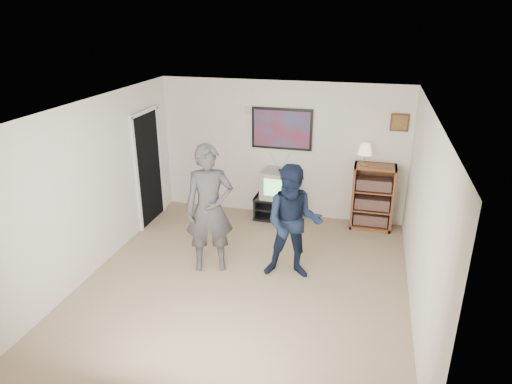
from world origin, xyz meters
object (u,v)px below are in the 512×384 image
at_px(media_stand, 278,208).
at_px(person_tall, 209,209).
at_px(crt_television, 280,184).
at_px(bookshelf, 373,197).
at_px(person_short, 293,223).

bearing_deg(media_stand, person_tall, -106.16).
xyz_separation_m(crt_television, person_tall, (-0.63, -1.95, 0.27)).
height_order(crt_television, bookshelf, bookshelf).
distance_m(media_stand, bookshelf, 1.71).
bearing_deg(person_tall, media_stand, 52.71).
relative_size(bookshelf, person_tall, 0.61).
bearing_deg(bookshelf, person_tall, -138.78).
xyz_separation_m(media_stand, crt_television, (0.02, -0.00, 0.47)).
relative_size(crt_television, bookshelf, 0.52).
bearing_deg(crt_television, person_short, -66.66).
relative_size(bookshelf, person_short, 0.69).
bearing_deg(person_short, bookshelf, 54.51).
bearing_deg(media_stand, bookshelf, 2.97).
xyz_separation_m(media_stand, person_tall, (-0.61, -1.95, 0.74)).
bearing_deg(crt_television, media_stand, -173.78).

